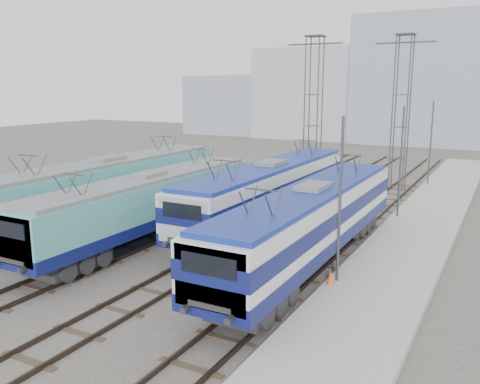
% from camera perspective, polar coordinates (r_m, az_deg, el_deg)
% --- Properties ---
extents(ground, '(160.00, 160.00, 0.00)m').
position_cam_1_polar(ground, '(23.87, -11.07, -8.32)').
color(ground, '#514C47').
extents(platform, '(4.00, 70.00, 0.30)m').
position_cam_1_polar(platform, '(26.77, 18.03, -6.13)').
color(platform, '#9E9E99').
rests_on(platform, ground).
extents(locomotive_far_left, '(2.96, 18.70, 3.52)m').
position_cam_1_polar(locomotive_far_left, '(31.37, -14.80, 0.73)').
color(locomotive_far_left, '#0F1556').
rests_on(locomotive_far_left, ground).
extents(locomotive_center_left, '(2.71, 17.13, 3.22)m').
position_cam_1_polar(locomotive_center_left, '(27.17, -10.41, -1.12)').
color(locomotive_center_left, '#0F1556').
rests_on(locomotive_center_left, ground).
extents(locomotive_center_right, '(2.86, 18.11, 3.40)m').
position_cam_1_polar(locomotive_center_right, '(29.50, 3.35, 0.40)').
color(locomotive_center_right, '#0F1556').
rests_on(locomotive_center_right, ground).
extents(locomotive_far_right, '(2.81, 17.78, 3.34)m').
position_cam_1_polar(locomotive_far_right, '(23.09, 7.96, -2.99)').
color(locomotive_far_right, '#0F1556').
rests_on(locomotive_far_right, ground).
extents(catenary_tower_west, '(4.50, 1.20, 12.00)m').
position_cam_1_polar(catenary_tower_west, '(41.81, 8.23, 9.61)').
color(catenary_tower_west, '#3F4247').
rests_on(catenary_tower_west, ground).
extents(catenary_tower_east, '(4.50, 1.20, 12.00)m').
position_cam_1_polar(catenary_tower_east, '(41.99, 17.66, 9.20)').
color(catenary_tower_east, '#3F4247').
rests_on(catenary_tower_east, ground).
extents(mast_front, '(0.12, 0.12, 7.00)m').
position_cam_1_polar(mast_front, '(20.59, 11.15, -1.38)').
color(mast_front, '#3F4247').
rests_on(mast_front, ground).
extents(mast_mid, '(0.12, 0.12, 7.00)m').
position_cam_1_polar(mast_mid, '(32.08, 17.58, 2.94)').
color(mast_mid, '#3F4247').
rests_on(mast_mid, ground).
extents(mast_rear, '(0.12, 0.12, 7.00)m').
position_cam_1_polar(mast_rear, '(43.84, 20.60, 4.96)').
color(mast_rear, '#3F4247').
rests_on(mast_rear, ground).
extents(safety_cone, '(0.32, 0.32, 0.56)m').
position_cam_1_polar(safety_cone, '(20.97, 10.12, -9.45)').
color(safety_cone, '#D54E1F').
rests_on(safety_cone, platform).
extents(building_west, '(18.00, 12.00, 14.00)m').
position_cam_1_polar(building_west, '(84.17, 8.74, 10.83)').
color(building_west, '#9DA6B0').
rests_on(building_west, ground).
extents(building_center, '(22.00, 14.00, 18.00)m').
position_cam_1_polar(building_center, '(79.90, 21.28, 11.58)').
color(building_center, '#8992A6').
rests_on(building_center, ground).
extents(building_far_west, '(14.00, 10.00, 10.00)m').
position_cam_1_polar(building_far_west, '(90.88, -0.97, 9.76)').
color(building_far_west, '#8992A6').
rests_on(building_far_west, ground).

